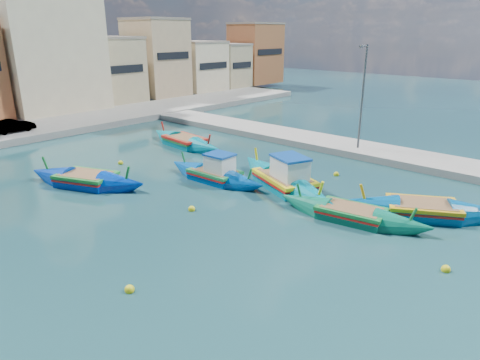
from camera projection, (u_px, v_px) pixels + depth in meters
ground at (287, 273)px, 16.52m from camera, size 160.00×160.00×0.00m
east_quay at (442, 165)px, 29.16m from camera, size 4.00×70.00×0.50m
north_townhouses at (17, 71)px, 44.26m from camera, size 83.20×7.87×10.19m
church_block at (40, 36)px, 45.88m from camera, size 10.00×10.00×19.10m
quay_street_lamp at (362, 97)px, 31.18m from camera, size 1.18×0.16×8.00m
luzzu_turquoise_cabin at (285, 182)px, 25.43m from camera, size 5.93×10.13×3.23m
luzzu_blue_cabin at (215, 175)px, 26.72m from camera, size 2.18×7.86×2.76m
luzzu_cyan_mid at (185, 142)px, 34.86m from camera, size 3.03×9.12×2.64m
luzzu_green at (86, 181)px, 25.90m from camera, size 5.13×8.48×2.61m
luzzu_blue_south at (351, 215)px, 21.18m from camera, size 3.02×8.16×2.30m
luzzu_cyan_south at (422, 211)px, 21.53m from camera, size 5.98×8.29×2.60m
mooring_buoys at (202, 213)px, 21.86m from camera, size 18.75×22.12×0.36m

